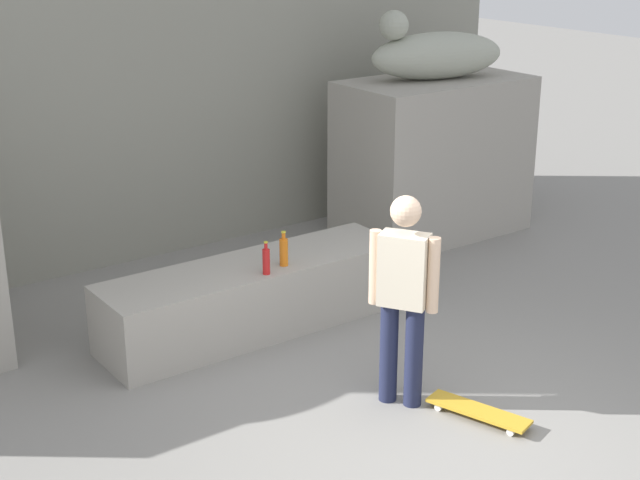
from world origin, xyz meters
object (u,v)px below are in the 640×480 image
object	(u,v)px
statue_reclining_right	(435,54)
skateboard	(478,411)
bottle_orange	(284,251)
bottle_red	(266,261)
skater	(403,292)

from	to	relation	value
statue_reclining_right	skateboard	xyz separation A→B (m)	(-2.57, -3.41, -2.03)
bottle_orange	statue_reclining_right	bearing A→B (deg)	23.89
skateboard	bottle_orange	bearing A→B (deg)	170.60
statue_reclining_right	bottle_red	xyz separation A→B (m)	(-3.12, -1.36, -1.34)
bottle_orange	skater	bearing A→B (deg)	-89.78
bottle_red	skateboard	bearing A→B (deg)	-75.07
statue_reclining_right	skater	distance (m)	4.23
statue_reclining_right	bottle_orange	world-z (taller)	statue_reclining_right
skateboard	bottle_red	distance (m)	2.24
statue_reclining_right	bottle_red	bearing A→B (deg)	36.78
skater	bottle_red	bearing A→B (deg)	156.83
skateboard	bottle_red	xyz separation A→B (m)	(-0.55, 2.06, 0.69)
bottle_red	skater	bearing A→B (deg)	-80.92
statue_reclining_right	bottle_red	distance (m)	3.65
skater	bottle_red	size ratio (longest dim) A/B	5.62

